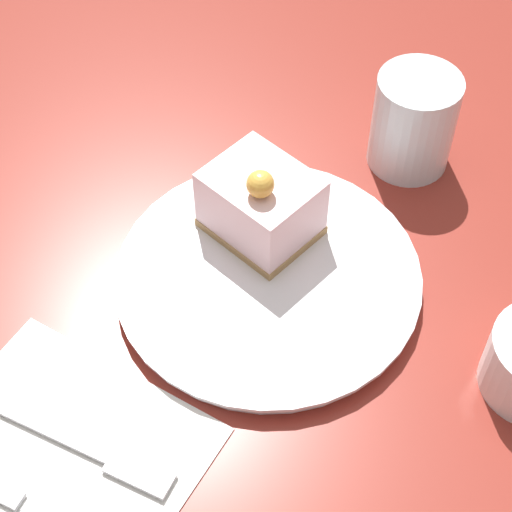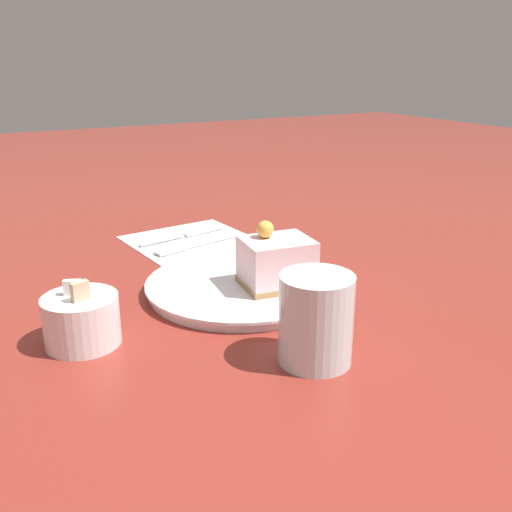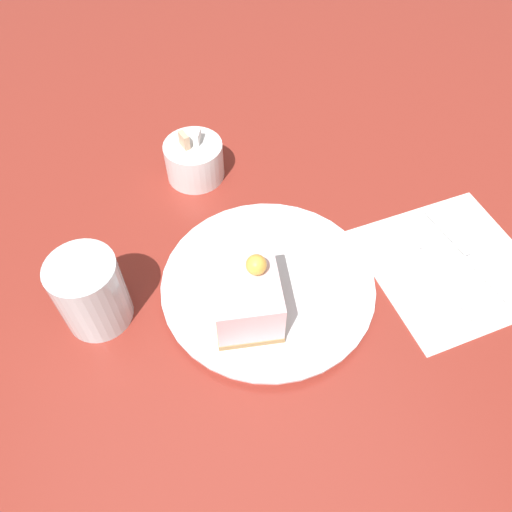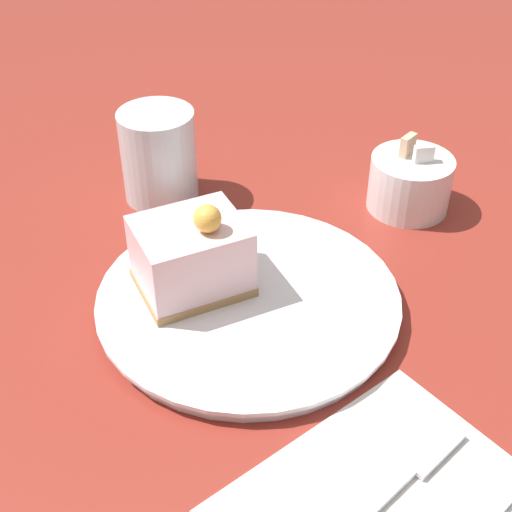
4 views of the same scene
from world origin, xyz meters
name	(u,v)px [view 2 (image 2 of 4)]	position (x,y,z in m)	size (l,w,h in m)	color
ground_plane	(216,286)	(0.00, 0.00, 0.00)	(4.00, 4.00, 0.00)	maroon
plate	(241,285)	(-0.04, -0.02, 0.01)	(0.27, 0.27, 0.02)	white
cake_slice	(276,262)	(-0.07, -0.06, 0.05)	(0.09, 0.10, 0.09)	#AD8451
napkin	(193,241)	(0.21, -0.05, 0.00)	(0.23, 0.23, 0.00)	white
fork	(193,245)	(0.17, -0.04, 0.01)	(0.05, 0.18, 0.00)	silver
knife	(193,234)	(0.24, -0.06, 0.01)	(0.05, 0.18, 0.00)	silver
sugar_bowl	(82,320)	(-0.09, 0.21, 0.03)	(0.09, 0.09, 0.08)	white
drinking_glass	(316,319)	(-0.25, -0.01, 0.05)	(0.08, 0.08, 0.10)	silver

